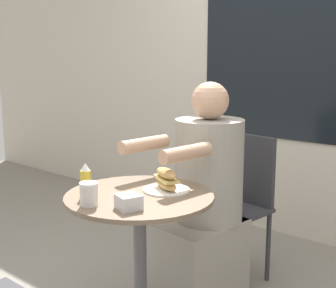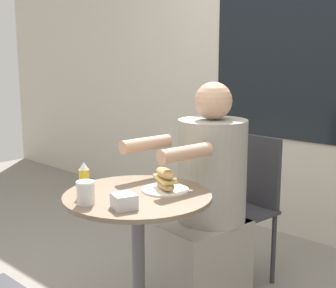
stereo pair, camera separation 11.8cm
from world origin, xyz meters
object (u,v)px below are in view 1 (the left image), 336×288
Objects in this scene: sandwich_on_plate at (166,182)px; drink_cup at (89,194)px; condiment_bottle at (86,181)px; seated_diner at (204,208)px; cafe_table at (140,236)px; diner_chair at (240,194)px.

sandwich_on_plate reaches higher than drink_cup.
sandwich_on_plate is 1.42× the size of condiment_bottle.
drink_cup is (-0.03, -0.78, 0.26)m from seated_diner.
cafe_table is 0.60× the size of seated_diner.
diner_chair is 0.35m from seated_diner.
cafe_table is 0.36m from condiment_bottle.
diner_chair is 8.86× the size of drink_cup.
cafe_table is at bearing 78.28° from drink_cup.
diner_chair is 4.01× the size of sandwich_on_plate.
sandwich_on_plate is at bearing 55.59° from condiment_bottle.
cafe_table is 4.75× the size of condiment_bottle.
cafe_table is at bearing 96.97° from diner_chair.
seated_diner is 5.54× the size of sandwich_on_plate.
condiment_bottle reaches higher than drink_cup.
seated_diner is 0.77m from condiment_bottle.
seated_diner is 0.49m from sandwich_on_plate.
condiment_bottle is at bearing 88.63° from diner_chair.
condiment_bottle reaches higher than sandwich_on_plate.
seated_diner is 12.24× the size of drink_cup.
drink_cup is (-0.04, -1.13, 0.25)m from diner_chair.
cafe_table is 7.40× the size of drink_cup.
diner_chair is at bearing 94.87° from sandwich_on_plate.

